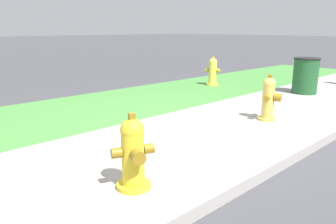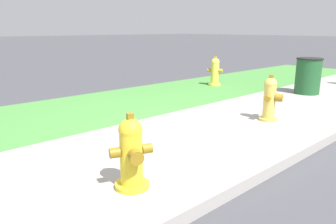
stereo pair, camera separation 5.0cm
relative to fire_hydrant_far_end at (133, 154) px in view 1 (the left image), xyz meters
The scene contains 8 objects.
ground_plane 1.78m from the fire_hydrant_far_end, 19.38° to the left, with size 120.00×120.00×0.00m, color #424247.
sidewalk_pavement 1.78m from the fire_hydrant_far_end, 19.38° to the left, with size 18.00×2.30×0.01m, color #9E9993.
grass_verge 3.41m from the fire_hydrant_far_end, 60.91° to the left, with size 18.00×2.47×0.01m, color #47893D.
street_curb 1.80m from the fire_hydrant_far_end, 21.51° to the right, with size 18.00×0.16×0.12m, color #9E9993.
fire_hydrant_far_end is the anchor object (origin of this frame).
fire_hydrant_mid_block 2.92m from the fire_hydrant_far_end, ahead, with size 0.37×0.34×0.72m.
fire_hydrant_across_street 5.69m from the fire_hydrant_far_end, 32.17° to the left, with size 0.36×0.38×0.73m.
trash_bin 5.54m from the fire_hydrant_far_end, ahead, with size 0.55×0.55×0.79m.
Camera 1 is at (-3.27, -2.75, 1.40)m, focal length 35.00 mm.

